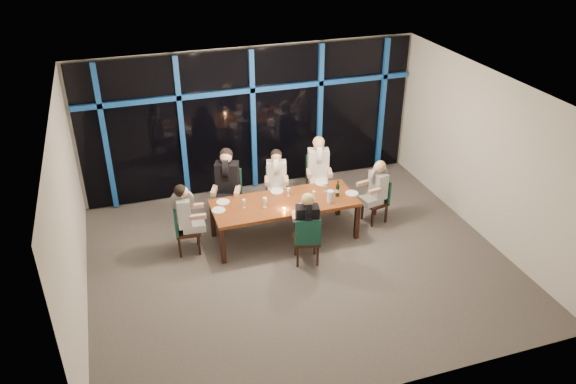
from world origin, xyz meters
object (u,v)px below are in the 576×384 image
Objects in this scene: diner_end_left at (185,209)px; diner_end_right at (377,183)px; diner_far_left at (227,176)px; chair_far_mid at (276,187)px; chair_near_mid at (307,238)px; chair_end_right at (378,198)px; diner_far_mid at (276,172)px; wine_bottle at (338,190)px; dining_table at (285,205)px; chair_far_left at (229,193)px; diner_far_right at (318,162)px; diner_near_mid at (307,217)px; water_pitcher at (330,196)px; chair_far_right at (317,177)px; chair_end_left at (183,227)px.

diner_end_left is 1.05× the size of diner_end_right.
diner_far_left is 1.17m from diner_end_left.
chair_far_mid is 0.98× the size of chair_near_mid.
diner_far_mid reaches higher than chair_end_right.
wine_bottle is at bearing -37.90° from chair_far_mid.
dining_table is 2.51× the size of chair_far_left.
diner_near_mid is at bearing -101.46° from diner_far_right.
diner_far_right is 2.91m from diner_end_left.
dining_table is at bearing -82.79° from chair_far_mid.
chair_near_mid is at bearing -123.53° from water_pitcher.
chair_far_right is 1.14× the size of chair_end_right.
wine_bottle is at bearing -124.89° from chair_near_mid.
diner_end_right is (-0.07, -0.01, 0.35)m from chair_end_right.
diner_near_mid reaches higher than water_pitcher.
chair_far_left is at bearing 90.00° from diner_far_left.
water_pitcher is at bearing -93.98° from diner_end_left.
diner_end_left is 2.09m from diner_near_mid.
chair_far_right is 1.12× the size of diner_far_mid.
chair_far_right is at bearing 45.86° from dining_table.
dining_table is 2.87× the size of chair_end_left.
diner_far_mid is at bearing 26.54° from diner_far_left.
chair_end_left is 0.98× the size of chair_near_mid.
diner_end_left is 0.98× the size of diner_near_mid.
chair_far_right is (0.88, 0.06, 0.05)m from chair_far_mid.
dining_table is 1.45m from diner_far_right.
diner_far_mid reaches higher than chair_near_mid.
diner_far_left reaches higher than diner_far_right.
chair_end_right is 0.90× the size of diner_far_right.
chair_end_left is at bearing -175.65° from water_pitcher.
chair_far_mid is 2.15m from diner_end_left.
chair_end_left is 1.05× the size of chair_end_right.
water_pitcher reaches higher than dining_table.
diner_far_mid is 0.99× the size of diner_end_left.
chair_far_mid reaches higher than chair_end_right.
diner_far_mid is (0.02, 1.84, 0.35)m from chair_near_mid.
diner_near_mid is 0.86m from water_pitcher.
diner_far_left is at bearing -158.44° from diner_far_mid.
chair_near_mid is (0.11, -0.90, -0.17)m from dining_table.
chair_end_left is 2.83m from wine_bottle.
diner_far_left is (-0.85, 0.84, 0.31)m from dining_table.
chair_end_right is at bearing -141.88° from diner_near_mid.
chair_far_right is 1.17× the size of diner_end_right.
chair_near_mid is 0.38m from diner_near_mid.
diner_end_left is (-1.91, -0.91, 0.36)m from chair_far_mid.
diner_far_right reaches higher than diner_far_mid.
diner_end_right is (3.64, -0.10, 0.32)m from chair_end_left.
chair_far_mid is 0.37m from diner_far_mid.
chair_far_left is 2.01m from diner_near_mid.
diner_near_mid is 4.07× the size of water_pitcher.
diner_far_mid is 3.99× the size of water_pitcher.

